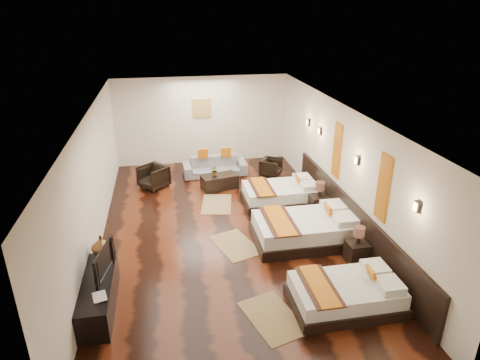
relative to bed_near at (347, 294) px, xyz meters
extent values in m
cube|color=black|center=(-1.69, 2.95, -0.25)|extent=(5.50, 9.50, 0.01)
cube|color=white|center=(-1.69, 2.95, 2.55)|extent=(5.50, 9.50, 0.01)
cube|color=silver|center=(-1.69, 7.70, 1.15)|extent=(5.50, 0.01, 2.80)
cube|color=silver|center=(-4.44, 2.95, 1.15)|extent=(0.01, 9.50, 2.80)
cube|color=silver|center=(1.06, 2.95, 1.15)|extent=(0.01, 9.50, 2.80)
cube|color=black|center=(1.02, 2.15, 0.20)|extent=(0.08, 6.60, 0.90)
cube|color=black|center=(-0.02, 0.00, -0.15)|extent=(1.88, 1.16, 0.20)
cube|color=white|center=(-0.02, 0.00, 0.09)|extent=(1.79, 1.07, 0.27)
cube|color=#BF650D|center=(0.42, 0.00, 0.33)|extent=(0.14, 0.29, 0.29)
cube|color=#38190F|center=(-0.52, 0.00, 0.23)|extent=(0.49, 1.18, 0.02)
cube|color=#BF650D|center=(-0.52, 0.00, 0.24)|extent=(0.34, 1.18, 0.02)
cube|color=black|center=(-0.02, 2.20, -0.13)|extent=(2.23, 1.38, 0.23)
cube|color=white|center=(-0.02, 2.20, 0.15)|extent=(2.13, 1.28, 0.32)
cube|color=#BF650D|center=(0.51, 2.20, 0.43)|extent=(0.17, 0.34, 0.34)
cube|color=#38190F|center=(-0.61, 2.20, 0.32)|extent=(0.58, 1.40, 0.02)
cube|color=#BF650D|center=(-0.61, 2.20, 0.33)|extent=(0.40, 1.40, 0.02)
cube|color=black|center=(-0.02, 4.18, -0.14)|extent=(1.95, 1.21, 0.20)
cube|color=white|center=(-0.02, 4.18, 0.10)|extent=(1.86, 1.12, 0.28)
cube|color=#BF650D|center=(0.44, 4.18, 0.35)|extent=(0.15, 0.30, 0.30)
cube|color=#38190F|center=(-0.54, 4.18, 0.25)|extent=(0.51, 1.23, 0.02)
cube|color=#BF650D|center=(-0.54, 4.18, 0.26)|extent=(0.35, 1.23, 0.02)
cube|color=black|center=(0.75, 1.22, -0.02)|extent=(0.41, 0.41, 0.45)
cylinder|color=black|center=(0.75, 1.22, 0.30)|extent=(0.07, 0.07, 0.18)
cylinder|color=#3F2619|center=(0.75, 1.22, 0.46)|extent=(0.22, 0.22, 0.20)
cube|color=black|center=(0.75, 3.41, -0.01)|extent=(0.43, 0.43, 0.48)
cylinder|color=black|center=(0.75, 3.41, 0.33)|extent=(0.08, 0.08, 0.19)
cylinder|color=#3F2619|center=(0.75, 3.41, 0.50)|extent=(0.23, 0.23, 0.21)
cube|color=#93764B|center=(-1.33, -0.08, -0.24)|extent=(1.06, 1.36, 0.01)
cube|color=#93764B|center=(-1.55, 2.29, -0.24)|extent=(1.09, 1.38, 0.01)
cube|color=#93764B|center=(-1.69, 4.38, -0.24)|extent=(0.95, 1.31, 0.01)
cube|color=black|center=(-4.19, 0.72, 0.03)|extent=(0.50, 1.80, 0.55)
imported|color=black|center=(-4.14, 0.90, 0.56)|extent=(0.31, 0.91, 0.52)
imported|color=black|center=(-4.19, 0.23, 0.32)|extent=(0.27, 0.32, 0.03)
imported|color=brown|center=(-4.19, 1.54, 0.50)|extent=(0.45, 0.45, 0.38)
imported|color=slate|center=(-1.47, 6.45, 0.03)|extent=(1.93, 0.80, 0.56)
imported|color=black|center=(-3.31, 5.81, 0.08)|extent=(0.99, 0.99, 0.65)
imported|color=black|center=(0.21, 6.08, 0.02)|extent=(0.81, 0.80, 0.53)
cube|color=black|center=(-1.47, 5.40, -0.05)|extent=(1.09, 0.73, 0.40)
imported|color=#24531B|center=(-1.59, 5.41, 0.30)|extent=(0.30, 0.27, 0.30)
cube|color=#D86014|center=(1.04, 1.05, 1.45)|extent=(0.04, 0.40, 1.30)
cube|color=#D86014|center=(1.04, 3.25, 1.45)|extent=(0.04, 0.40, 1.30)
cube|color=black|center=(1.02, -0.05, 1.60)|extent=(0.06, 0.12, 0.18)
cube|color=#FFD18C|center=(0.99, -0.05, 1.60)|extent=(0.02, 0.10, 0.14)
cube|color=black|center=(1.02, 2.15, 1.60)|extent=(0.06, 0.12, 0.18)
cube|color=#FFD18C|center=(0.99, 2.15, 1.60)|extent=(0.02, 0.10, 0.14)
cube|color=black|center=(1.02, 4.35, 1.60)|extent=(0.06, 0.12, 0.18)
cube|color=#FFD18C|center=(0.99, 4.35, 1.60)|extent=(0.02, 0.10, 0.14)
cube|color=black|center=(1.02, 5.25, 1.60)|extent=(0.06, 0.12, 0.18)
cube|color=#FFD18C|center=(0.99, 5.25, 1.60)|extent=(0.02, 0.10, 0.14)
cube|color=#AD873F|center=(-1.69, 7.68, 1.55)|extent=(0.60, 0.04, 0.60)
camera|label=1|loc=(-2.88, -5.47, 4.61)|focal=31.37mm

